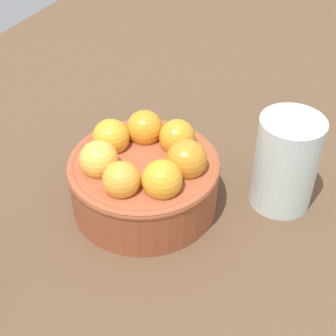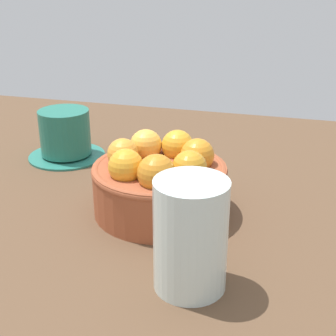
{
  "view_description": "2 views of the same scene",
  "coord_description": "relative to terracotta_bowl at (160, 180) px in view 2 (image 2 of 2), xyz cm",
  "views": [
    {
      "loc": [
        33.15,
        18.39,
        36.28
      ],
      "look_at": [
        0.67,
        3.0,
        6.34
      ],
      "focal_mm": 52.67,
      "sensor_mm": 36.0,
      "label": 1
    },
    {
      "loc": [
        -14.11,
        46.76,
        26.17
      ],
      "look_at": [
        -1.29,
        1.05,
        5.93
      ],
      "focal_mm": 50.74,
      "sensor_mm": 36.0,
      "label": 2
    }
  ],
  "objects": [
    {
      "name": "ground_plane",
      "position": [
        0.02,
        -0.02,
        -5.43
      ],
      "size": [
        154.67,
        83.31,
        3.13
      ],
      "primitive_type": "cube",
      "color": "brown"
    },
    {
      "name": "terracotta_bowl",
      "position": [
        0.0,
        0.0,
        0.0
      ],
      "size": [
        15.29,
        15.29,
        8.61
      ],
      "color": "#9E4C2D",
      "rests_on": "ground_plane"
    },
    {
      "name": "coffee_cup",
      "position": [
        18.14,
        -12.44,
        -0.62
      ],
      "size": [
        11.21,
        11.21,
        7.14
      ],
      "color": "#297869",
      "rests_on": "ground_plane"
    },
    {
      "name": "water_glass",
      "position": [
        -6.52,
        12.65,
        1.2
      ],
      "size": [
        6.42,
        6.42,
        10.14
      ],
      "primitive_type": "cylinder",
      "color": "silver",
      "rests_on": "ground_plane"
    }
  ]
}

